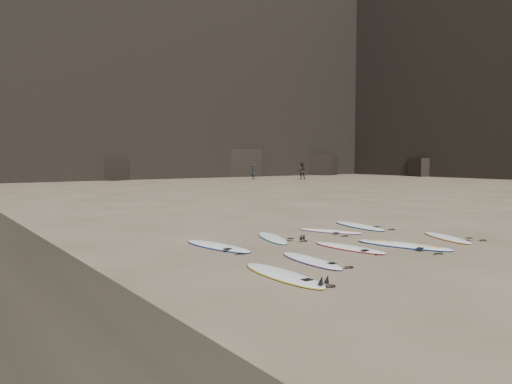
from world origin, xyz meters
TOP-DOWN VIEW (x-y plane):
  - ground at (0.00, 0.00)m, footprint 240.00×240.00m
  - headland at (23.84, 48.78)m, footprint 170.00×101.00m
  - surfboard_0 at (-3.93, -1.17)m, footprint 0.73×2.70m
  - surfboard_1 at (-2.45, -0.38)m, footprint 0.78×2.36m
  - surfboard_2 at (-0.45, 0.32)m, footprint 0.85×2.42m
  - surfboard_3 at (1.09, -0.29)m, footprint 1.47×2.86m
  - surfboard_4 at (3.28, -0.18)m, footprint 1.41×2.35m
  - surfboard_5 at (-3.32, 2.60)m, footprint 1.05×2.73m
  - surfboard_6 at (-1.18, 2.88)m, footprint 1.31×2.40m
  - surfboard_7 at (1.27, 2.90)m, footprint 1.45×2.26m
  - surfboard_8 at (2.98, 3.21)m, footprint 1.08×2.77m
  - person_a at (22.23, 37.91)m, footprint 0.49×0.67m
  - person_b at (26.43, 34.31)m, footprint 1.19×1.13m

SIDE VIEW (x-z plane):
  - ground at x=0.00m, z-range 0.00..0.00m
  - surfboard_7 at x=1.27m, z-range 0.00..0.08m
  - surfboard_4 at x=3.28m, z-range 0.00..0.08m
  - surfboard_1 at x=-2.45m, z-range 0.00..0.08m
  - surfboard_6 at x=-1.18m, z-range 0.00..0.08m
  - surfboard_2 at x=-0.45m, z-range 0.00..0.09m
  - surfboard_5 at x=-3.32m, z-range 0.00..0.10m
  - surfboard_0 at x=-3.93m, z-range 0.00..0.10m
  - surfboard_8 at x=2.98m, z-range 0.00..0.10m
  - surfboard_3 at x=1.09m, z-range 0.00..0.10m
  - person_a at x=22.23m, z-range 0.00..1.71m
  - person_b at x=26.43m, z-range 0.00..1.93m
  - headland at x=23.84m, z-range -10.71..52.76m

